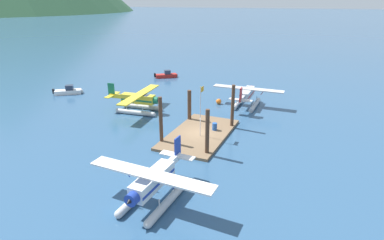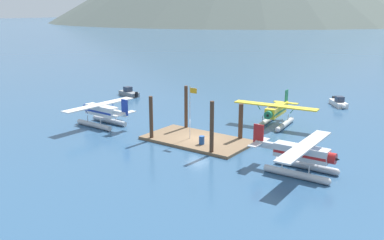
{
  "view_description": "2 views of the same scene",
  "coord_description": "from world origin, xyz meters",
  "px_view_note": "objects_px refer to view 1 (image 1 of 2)",
  "views": [
    {
      "loc": [
        -31.15,
        -12.46,
        14.85
      ],
      "look_at": [
        0.78,
        1.29,
        1.44
      ],
      "focal_mm": 29.21,
      "sensor_mm": 36.0,
      "label": 1
    },
    {
      "loc": [
        25.39,
        -36.54,
        14.09
      ],
      "look_at": [
        -0.96,
        0.38,
        2.18
      ],
      "focal_mm": 39.68,
      "sensor_mm": 36.0,
      "label": 2
    }
  ],
  "objects_px": {
    "mooring_buoy": "(219,101)",
    "seaplane_silver_stbd_aft": "(247,96)",
    "flagpole": "(201,105)",
    "seaplane_white_port_aft": "(153,184)",
    "seaplane_yellow_bow_right": "(139,101)",
    "boat_white_open_north": "(69,91)",
    "fuel_drum": "(215,127)",
    "boat_red_open_east": "(167,75)"
  },
  "relations": [
    {
      "from": "mooring_buoy",
      "to": "seaplane_yellow_bow_right",
      "type": "bearing_deg",
      "value": 130.29
    },
    {
      "from": "mooring_buoy",
      "to": "seaplane_white_port_aft",
      "type": "distance_m",
      "value": 25.69
    },
    {
      "from": "seaplane_yellow_bow_right",
      "to": "boat_red_open_east",
      "type": "distance_m",
      "value": 21.17
    },
    {
      "from": "seaplane_silver_stbd_aft",
      "to": "seaplane_yellow_bow_right",
      "type": "xyz_separation_m",
      "value": [
        -8.6,
        13.36,
        0.0
      ]
    },
    {
      "from": "fuel_drum",
      "to": "seaplane_yellow_bow_right",
      "type": "relative_size",
      "value": 0.08
    },
    {
      "from": "flagpole",
      "to": "fuel_drum",
      "type": "xyz_separation_m",
      "value": [
        2.09,
        -0.96,
        -3.2
      ]
    },
    {
      "from": "seaplane_silver_stbd_aft",
      "to": "seaplane_yellow_bow_right",
      "type": "bearing_deg",
      "value": 122.79
    },
    {
      "from": "seaplane_silver_stbd_aft",
      "to": "seaplane_yellow_bow_right",
      "type": "height_order",
      "value": "same"
    },
    {
      "from": "flagpole",
      "to": "fuel_drum",
      "type": "relative_size",
      "value": 6.62
    },
    {
      "from": "mooring_buoy",
      "to": "seaplane_yellow_bow_right",
      "type": "height_order",
      "value": "seaplane_yellow_bow_right"
    },
    {
      "from": "seaplane_white_port_aft",
      "to": "fuel_drum",
      "type": "bearing_deg",
      "value": 0.75
    },
    {
      "from": "mooring_buoy",
      "to": "seaplane_silver_stbd_aft",
      "type": "relative_size",
      "value": 0.08
    },
    {
      "from": "seaplane_yellow_bow_right",
      "to": "boat_red_open_east",
      "type": "relative_size",
      "value": 2.47
    },
    {
      "from": "seaplane_yellow_bow_right",
      "to": "boat_white_open_north",
      "type": "relative_size",
      "value": 2.46
    },
    {
      "from": "flagpole",
      "to": "seaplane_yellow_bow_right",
      "type": "bearing_deg",
      "value": 67.0
    },
    {
      "from": "flagpole",
      "to": "mooring_buoy",
      "type": "relative_size",
      "value": 7.11
    },
    {
      "from": "fuel_drum",
      "to": "boat_white_open_north",
      "type": "height_order",
      "value": "boat_white_open_north"
    },
    {
      "from": "mooring_buoy",
      "to": "seaplane_white_port_aft",
      "type": "bearing_deg",
      "value": -172.74
    },
    {
      "from": "flagpole",
      "to": "boat_white_open_north",
      "type": "relative_size",
      "value": 1.37
    },
    {
      "from": "flagpole",
      "to": "seaplane_yellow_bow_right",
      "type": "xyz_separation_m",
      "value": [
        4.8,
        11.31,
        -2.36
      ]
    },
    {
      "from": "mooring_buoy",
      "to": "boat_red_open_east",
      "type": "relative_size",
      "value": 0.19
    },
    {
      "from": "fuel_drum",
      "to": "boat_white_open_north",
      "type": "relative_size",
      "value": 0.21
    },
    {
      "from": "seaplane_silver_stbd_aft",
      "to": "boat_red_open_east",
      "type": "bearing_deg",
      "value": 59.28
    },
    {
      "from": "fuel_drum",
      "to": "boat_red_open_east",
      "type": "bearing_deg",
      "value": 38.84
    },
    {
      "from": "seaplane_silver_stbd_aft",
      "to": "seaplane_white_port_aft",
      "type": "xyz_separation_m",
      "value": [
        -26.24,
        0.89,
        0.0
      ]
    },
    {
      "from": "fuel_drum",
      "to": "seaplane_white_port_aft",
      "type": "bearing_deg",
      "value": -179.25
    },
    {
      "from": "seaplane_silver_stbd_aft",
      "to": "boat_white_open_north",
      "type": "relative_size",
      "value": 2.44
    },
    {
      "from": "flagpole",
      "to": "seaplane_white_port_aft",
      "type": "bearing_deg",
      "value": -174.84
    },
    {
      "from": "fuel_drum",
      "to": "flagpole",
      "type": "bearing_deg",
      "value": 155.3
    },
    {
      "from": "fuel_drum",
      "to": "seaplane_silver_stbd_aft",
      "type": "relative_size",
      "value": 0.08
    },
    {
      "from": "mooring_buoy",
      "to": "seaplane_silver_stbd_aft",
      "type": "bearing_deg",
      "value": -79.32
    },
    {
      "from": "mooring_buoy",
      "to": "seaplane_silver_stbd_aft",
      "type": "height_order",
      "value": "seaplane_silver_stbd_aft"
    },
    {
      "from": "seaplane_white_port_aft",
      "to": "boat_white_open_north",
      "type": "xyz_separation_m",
      "value": [
        20.69,
        28.22,
        -1.09
      ]
    },
    {
      "from": "boat_white_open_north",
      "to": "boat_red_open_east",
      "type": "height_order",
      "value": "same"
    },
    {
      "from": "seaplane_yellow_bow_right",
      "to": "seaplane_silver_stbd_aft",
      "type": "bearing_deg",
      "value": -57.21
    },
    {
      "from": "boat_red_open_east",
      "to": "seaplane_white_port_aft",
      "type": "bearing_deg",
      "value": -153.77
    },
    {
      "from": "seaplane_yellow_bow_right",
      "to": "seaplane_white_port_aft",
      "type": "relative_size",
      "value": 1.0
    },
    {
      "from": "seaplane_yellow_bow_right",
      "to": "boat_white_open_north",
      "type": "height_order",
      "value": "seaplane_yellow_bow_right"
    },
    {
      "from": "fuel_drum",
      "to": "seaplane_white_port_aft",
      "type": "distance_m",
      "value": 14.95
    },
    {
      "from": "fuel_drum",
      "to": "seaplane_yellow_bow_right",
      "type": "distance_m",
      "value": 12.6
    },
    {
      "from": "fuel_drum",
      "to": "mooring_buoy",
      "type": "xyz_separation_m",
      "value": [
        10.53,
        3.05,
        -0.33
      ]
    },
    {
      "from": "fuel_drum",
      "to": "boat_red_open_east",
      "type": "distance_m",
      "value": 29.43
    }
  ]
}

